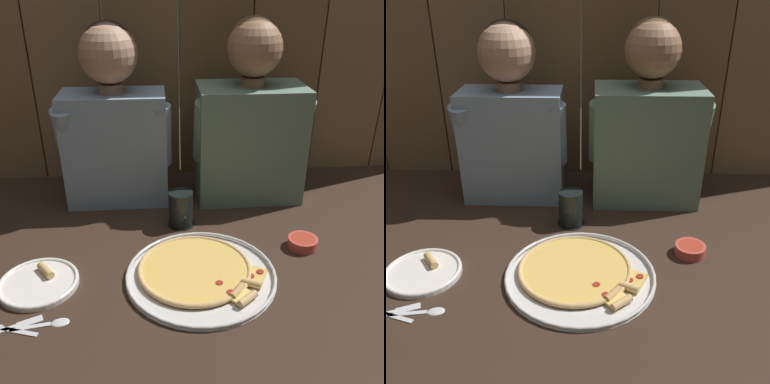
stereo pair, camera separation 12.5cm
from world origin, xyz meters
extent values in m
plane|color=#332319|center=(0.00, 0.00, 0.00)|extent=(3.20, 3.20, 0.00)
cylinder|color=silver|center=(0.02, -0.07, 0.00)|extent=(0.42, 0.42, 0.01)
torus|color=silver|center=(0.02, -0.07, 0.01)|extent=(0.42, 0.42, 0.01)
cylinder|color=#B23823|center=(0.00, -0.04, 0.01)|extent=(0.31, 0.31, 0.00)
cylinder|color=#EABC56|center=(0.00, -0.04, 0.01)|extent=(0.30, 0.30, 0.01)
torus|color=tan|center=(0.00, -0.04, 0.01)|extent=(0.32, 0.32, 0.01)
cube|color=#EFC660|center=(0.10, -0.15, 0.01)|extent=(0.10, 0.10, 0.01)
cylinder|color=tan|center=(0.12, -0.19, 0.02)|extent=(0.06, 0.05, 0.02)
cylinder|color=#A3281E|center=(0.08, -0.16, 0.02)|extent=(0.02, 0.02, 0.00)
cylinder|color=#A3281E|center=(0.11, -0.15, 0.02)|extent=(0.02, 0.02, 0.00)
cube|color=#F4D170|center=(0.06, -0.12, 0.01)|extent=(0.11, 0.10, 0.01)
cylinder|color=tan|center=(0.10, -0.15, 0.02)|extent=(0.05, 0.06, 0.02)
cylinder|color=#A3281E|center=(0.06, -0.12, 0.02)|extent=(0.02, 0.02, 0.00)
cube|color=#EABC56|center=(0.16, -0.09, 0.01)|extent=(0.08, 0.09, 0.01)
cylinder|color=tan|center=(0.15, -0.13, 0.02)|extent=(0.06, 0.04, 0.02)
cylinder|color=#A3281E|center=(0.15, -0.10, 0.02)|extent=(0.02, 0.02, 0.00)
cylinder|color=#A3281E|center=(0.18, -0.08, 0.02)|extent=(0.02, 0.02, 0.00)
cylinder|color=white|center=(-0.42, -0.07, 0.01)|extent=(0.21, 0.21, 0.01)
torus|color=white|center=(-0.42, -0.07, 0.01)|extent=(0.21, 0.21, 0.01)
cylinder|color=tan|center=(-0.41, -0.03, 0.02)|extent=(0.06, 0.07, 0.02)
cylinder|color=black|center=(-0.02, 0.22, 0.00)|extent=(0.09, 0.09, 0.01)
cylinder|color=black|center=(-0.02, 0.22, 0.06)|extent=(0.08, 0.08, 0.11)
cylinder|color=#CC4C42|center=(0.34, 0.05, 0.02)|extent=(0.09, 0.09, 0.03)
cylinder|color=#B23823|center=(0.34, 0.05, 0.02)|extent=(0.07, 0.07, 0.02)
cube|color=silver|center=(-0.43, -0.24, 0.00)|extent=(0.09, 0.04, 0.01)
cube|color=silver|center=(-0.41, -0.21, 0.00)|extent=(0.06, 0.04, 0.00)
cube|color=silver|center=(-0.41, -0.22, 0.00)|extent=(0.10, 0.03, 0.01)
ellipsoid|color=silver|center=(-0.34, -0.21, 0.00)|extent=(0.05, 0.04, 0.01)
cube|color=#849EB7|center=(-0.24, 0.42, 0.20)|extent=(0.35, 0.18, 0.40)
cylinder|color=tan|center=(-0.24, 0.42, 0.41)|extent=(0.08, 0.08, 0.03)
sphere|color=tan|center=(-0.24, 0.42, 0.52)|extent=(0.19, 0.19, 0.19)
sphere|color=black|center=(-0.24, 0.44, 0.54)|extent=(0.17, 0.17, 0.17)
cylinder|color=#849EB7|center=(-0.40, 0.38, 0.26)|extent=(0.08, 0.14, 0.23)
cylinder|color=#849EB7|center=(-0.08, 0.38, 0.26)|extent=(0.08, 0.11, 0.23)
cube|color=slate|center=(0.24, 0.42, 0.21)|extent=(0.37, 0.23, 0.41)
cylinder|color=#9E7051|center=(0.24, 0.42, 0.43)|extent=(0.08, 0.08, 0.03)
sphere|color=#9E7051|center=(0.24, 0.42, 0.53)|extent=(0.19, 0.19, 0.19)
sphere|color=brown|center=(0.24, 0.44, 0.55)|extent=(0.17, 0.17, 0.17)
cylinder|color=slate|center=(0.07, 0.38, 0.27)|extent=(0.08, 0.14, 0.24)
cylinder|color=slate|center=(0.40, 0.38, 0.27)|extent=(0.08, 0.14, 0.24)
camera|label=1|loc=(-0.09, -1.01, 0.75)|focal=39.96mm
camera|label=2|loc=(0.04, -1.01, 0.75)|focal=39.96mm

